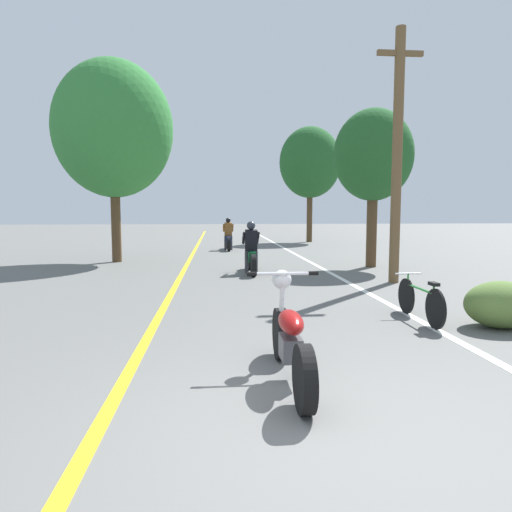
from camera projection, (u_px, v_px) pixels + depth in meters
name	position (u px, v px, depth m)	size (l,w,h in m)	color
ground_plane	(315.00, 436.00, 3.52)	(120.00, 120.00, 0.00)	#60605E
lane_stripe_center	(190.00, 260.00, 16.41)	(0.14, 48.00, 0.01)	yellow
lane_stripe_edge	(304.00, 259.00, 16.78)	(0.14, 48.00, 0.01)	white
utility_pole	(397.00, 154.00, 10.87)	(1.10, 0.24, 6.02)	brown
roadside_tree_right_near	(373.00, 156.00, 13.97)	(2.44, 2.20, 4.87)	#513A23
roadside_tree_right_far	(310.00, 163.00, 25.69)	(3.46, 3.12, 6.48)	#513A23
roadside_tree_left	(113.00, 129.00, 15.32)	(3.99, 3.59, 6.79)	#513A23
roadside_bush	(502.00, 304.00, 6.79)	(1.10, 0.88, 0.70)	#5B7A38
motorcycle_foreground	(289.00, 338.00, 4.69)	(0.81, 2.07, 1.07)	black
motorcycle_rider_lead	(251.00, 253.00, 12.86)	(0.50, 2.10, 1.46)	black
motorcycle_rider_far	(228.00, 238.00, 20.58)	(0.50, 2.15, 1.45)	black
bicycle_parked	(420.00, 300.00, 7.22)	(0.44, 1.65, 0.71)	black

